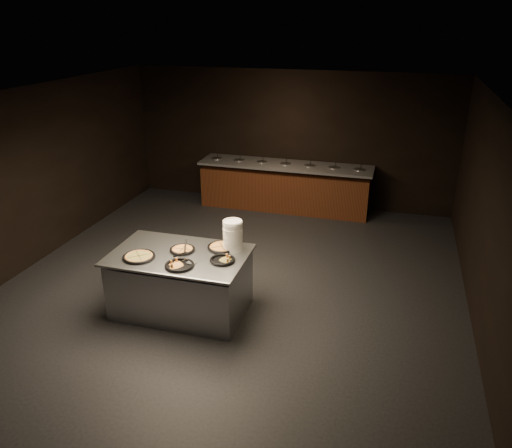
# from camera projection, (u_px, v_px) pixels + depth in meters

# --- Properties ---
(room) EXTENTS (7.02, 8.02, 2.92)m
(room) POSITION_uv_depth(u_px,v_px,m) (230.00, 199.00, 7.26)
(room) COLOR black
(room) RESTS_ON ground
(salad_bar) EXTENTS (3.70, 0.83, 1.18)m
(salad_bar) POSITION_uv_depth(u_px,v_px,m) (285.00, 189.00, 10.80)
(salad_bar) COLOR #543013
(salad_bar) RESTS_ON ground
(serving_counter) EXTENTS (1.88, 1.21, 0.90)m
(serving_counter) POSITION_uv_depth(u_px,v_px,m) (181.00, 283.00, 7.03)
(serving_counter) COLOR #B1B4B8
(serving_counter) RESTS_ON ground
(plate_stack) EXTENTS (0.27, 0.27, 0.43)m
(plate_stack) POSITION_uv_depth(u_px,v_px,m) (233.00, 235.00, 6.90)
(plate_stack) COLOR white
(plate_stack) RESTS_ON serving_counter
(pan_veggie_whole) EXTENTS (0.44, 0.44, 0.04)m
(pan_veggie_whole) POSITION_uv_depth(u_px,v_px,m) (139.00, 257.00, 6.73)
(pan_veggie_whole) COLOR black
(pan_veggie_whole) RESTS_ON serving_counter
(pan_cheese_whole) EXTENTS (0.35, 0.35, 0.04)m
(pan_cheese_whole) POSITION_uv_depth(u_px,v_px,m) (182.00, 249.00, 6.93)
(pan_cheese_whole) COLOR black
(pan_cheese_whole) RESTS_ON serving_counter
(pan_cheese_slices_a) EXTENTS (0.41, 0.41, 0.04)m
(pan_cheese_slices_a) POSITION_uv_depth(u_px,v_px,m) (222.00, 247.00, 7.01)
(pan_cheese_slices_a) COLOR black
(pan_cheese_slices_a) RESTS_ON serving_counter
(pan_cheese_slices_b) EXTENTS (0.39, 0.39, 0.04)m
(pan_cheese_slices_b) POSITION_uv_depth(u_px,v_px,m) (179.00, 265.00, 6.50)
(pan_cheese_slices_b) COLOR black
(pan_cheese_slices_b) RESTS_ON serving_counter
(pan_veggie_slices) EXTENTS (0.34, 0.34, 0.04)m
(pan_veggie_slices) POSITION_uv_depth(u_px,v_px,m) (222.00, 260.00, 6.64)
(pan_veggie_slices) COLOR black
(pan_veggie_slices) RESTS_ON serving_counter
(server_left) EXTENTS (0.18, 0.32, 0.16)m
(server_left) POSITION_uv_depth(u_px,v_px,m) (185.00, 246.00, 6.89)
(server_left) COLOR #B1B4B8
(server_left) RESTS_ON serving_counter
(server_right) EXTENTS (0.34, 0.11, 0.16)m
(server_right) POSITION_uv_depth(u_px,v_px,m) (183.00, 257.00, 6.58)
(server_right) COLOR #B1B4B8
(server_right) RESTS_ON serving_counter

